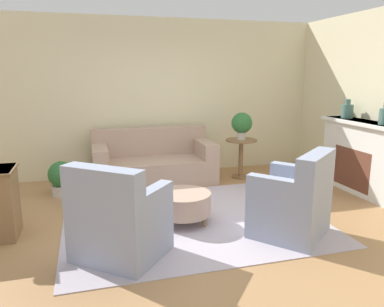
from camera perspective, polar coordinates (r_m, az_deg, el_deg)
name	(u,v)px	position (r m, az deg, el deg)	size (l,w,h in m)	color
ground_plane	(193,220)	(4.86, 0.09, -10.11)	(16.00, 16.00, 0.00)	#AD7F51
wall_back	(155,98)	(6.94, -5.68, 8.46)	(8.85, 0.12, 2.80)	beige
rug	(193,220)	(4.86, 0.09, -10.05)	(3.19, 2.56, 0.01)	#BCB2C1
couch	(153,163)	(6.46, -5.89, -1.51)	(2.03, 0.95, 0.90)	tan
armchair_left	(118,222)	(3.86, -11.20, -10.22)	(1.10, 1.09, 0.99)	#8E99B2
armchair_right	(294,203)	(4.46, 15.34, -7.33)	(1.10, 1.09, 0.99)	#8E99B2
ottoman_table	(183,203)	(4.70, -1.39, -7.55)	(0.70, 0.70, 0.38)	tan
side_table	(241,152)	(6.70, 7.47, 0.29)	(0.55, 0.55, 0.70)	olive
fireplace	(362,155)	(6.39, 24.45, -0.27)	(0.44, 1.58, 1.12)	white
vase_mantel_near	(347,111)	(6.59, 22.58, 6.05)	(0.19, 0.19, 0.31)	#477066
potted_plant_on_side_table	(242,124)	(6.62, 7.59, 4.52)	(0.36, 0.36, 0.47)	beige
potted_plant_floor	(62,177)	(6.06, -19.26, -3.46)	(0.40, 0.40, 0.53)	beige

